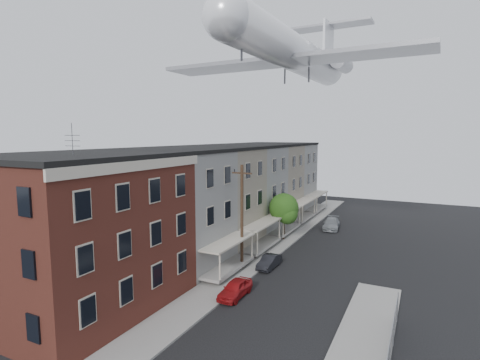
{
  "coord_description": "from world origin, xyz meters",
  "views": [
    {
      "loc": [
        7.98,
        -9.92,
        11.47
      ],
      "look_at": [
        -0.95,
        8.21,
        9.03
      ],
      "focal_mm": 28.0,
      "sensor_mm": 36.0,
      "label": 1
    }
  ],
  "objects_px": {
    "utility_pole": "(242,216)",
    "airplane": "(296,54)",
    "car_far": "(331,224)",
    "car_near": "(235,289)",
    "street_tree": "(285,209)",
    "car_mid": "(269,262)"
  },
  "relations": [
    {
      "from": "airplane",
      "to": "utility_pole",
      "type": "bearing_deg",
      "value": -95.01
    },
    {
      "from": "street_tree",
      "to": "car_far",
      "type": "height_order",
      "value": "street_tree"
    },
    {
      "from": "street_tree",
      "to": "airplane",
      "type": "distance_m",
      "value": 16.52
    },
    {
      "from": "utility_pole",
      "to": "car_mid",
      "type": "bearing_deg",
      "value": 33.28
    },
    {
      "from": "car_mid",
      "to": "car_far",
      "type": "bearing_deg",
      "value": 84.64
    },
    {
      "from": "street_tree",
      "to": "car_near",
      "type": "height_order",
      "value": "street_tree"
    },
    {
      "from": "car_near",
      "to": "car_far",
      "type": "relative_size",
      "value": 0.79
    },
    {
      "from": "car_near",
      "to": "car_mid",
      "type": "relative_size",
      "value": 1.06
    },
    {
      "from": "utility_pole",
      "to": "car_far",
      "type": "height_order",
      "value": "utility_pole"
    },
    {
      "from": "utility_pole",
      "to": "street_tree",
      "type": "relative_size",
      "value": 1.73
    },
    {
      "from": "car_near",
      "to": "utility_pole",
      "type": "bearing_deg",
      "value": 111.29
    },
    {
      "from": "car_near",
      "to": "car_far",
      "type": "xyz_separation_m",
      "value": [
        1.8,
        22.52,
        0.04
      ]
    },
    {
      "from": "car_mid",
      "to": "airplane",
      "type": "bearing_deg",
      "value": 97.32
    },
    {
      "from": "utility_pole",
      "to": "airplane",
      "type": "height_order",
      "value": "airplane"
    },
    {
      "from": "street_tree",
      "to": "car_near",
      "type": "relative_size",
      "value": 1.47
    },
    {
      "from": "car_near",
      "to": "airplane",
      "type": "height_order",
      "value": "airplane"
    },
    {
      "from": "car_near",
      "to": "airplane",
      "type": "bearing_deg",
      "value": 94.01
    },
    {
      "from": "car_near",
      "to": "airplane",
      "type": "distance_m",
      "value": 25.15
    },
    {
      "from": "utility_pole",
      "to": "street_tree",
      "type": "distance_m",
      "value": 10.0
    },
    {
      "from": "utility_pole",
      "to": "car_mid",
      "type": "relative_size",
      "value": 2.71
    },
    {
      "from": "street_tree",
      "to": "car_far",
      "type": "xyz_separation_m",
      "value": [
        3.47,
        7.39,
        -2.8
      ]
    },
    {
      "from": "car_near",
      "to": "airplane",
      "type": "xyz_separation_m",
      "value": [
        -1.05,
        16.06,
        19.33
      ]
    }
  ]
}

